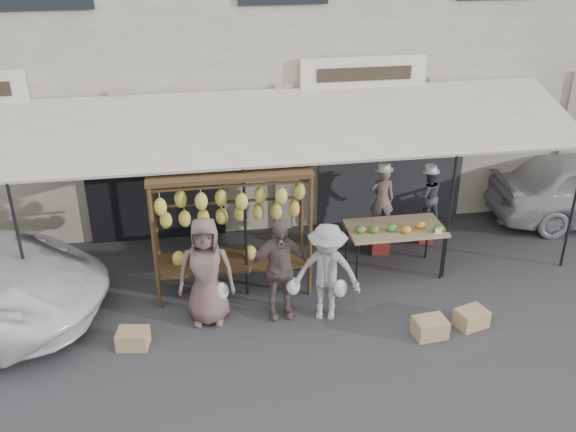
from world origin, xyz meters
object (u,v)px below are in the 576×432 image
banana_rack (231,208)px  crate_far (133,339)px  customer_right (327,273)px  produce_table (396,230)px  customer_mid (279,269)px  crate_near_b (471,318)px  vendor_left (382,199)px  customer_left (206,272)px  crate_near_a (430,327)px  vendor_right (428,196)px

banana_rack → crate_far: size_ratio=5.63×
customer_right → produce_table: bearing=54.7°
customer_mid → crate_near_b: bearing=-18.3°
banana_rack → customer_mid: banana_rack is taller
produce_table → vendor_left: bearing=92.6°
banana_rack → vendor_left: banana_rack is taller
customer_mid → crate_near_b: size_ratio=3.63×
produce_table → customer_left: (-3.35, -0.92, 0.03)m
produce_table → crate_near_a: bearing=-90.4°
customer_right → crate_near_a: size_ratio=3.39×
customer_left → customer_mid: size_ratio=1.05×
vendor_right → customer_mid: (-3.19, -2.03, -0.10)m
banana_rack → vendor_right: banana_rack is taller
customer_right → crate_near_a: customer_right is taller
banana_rack → crate_near_b: size_ratio=5.50×
produce_table → vendor_right: vendor_right is taller
produce_table → customer_left: size_ratio=0.95×
customer_left → customer_right: (1.86, -0.23, -0.07)m
customer_mid → vendor_right: bearing=29.2°
customer_mid → crate_far: customer_mid is taller
crate_near_b → vendor_left: bearing=106.5°
banana_rack → vendor_right: size_ratio=2.33×
vendor_left → vendor_right: (1.01, 0.27, -0.14)m
vendor_left → crate_near_a: size_ratio=2.56×
vendor_left → customer_mid: bearing=45.5°
banana_rack → customer_mid: size_ratio=1.52×
customer_left → customer_right: bearing=-0.5°
produce_table → crate_near_b: size_ratio=3.60×
crate_near_b → banana_rack: bearing=155.3°
crate_near_b → crate_far: 5.24m
customer_mid → vendor_left: bearing=35.5°
vendor_right → customer_left: bearing=24.7°
vendor_left → customer_mid: size_ratio=0.73×
crate_near_b → crate_far: crate_near_b is taller
banana_rack → customer_right: 1.88m
customer_mid → customer_left: bearing=174.5°
produce_table → customer_left: customer_left is taller
customer_left → crate_near_a: customer_left is taller
vendor_left → customer_left: customer_left is taller
banana_rack → vendor_left: (2.84, 0.89, -0.47)m
produce_table → crate_near_b: 2.03m
vendor_right → crate_near_a: size_ratio=2.27×
crate_near_b → produce_table: bearing=112.3°
vendor_left → crate_far: size_ratio=2.72×
banana_rack → crate_far: (-1.64, -1.32, -1.43)m
produce_table → vendor_right: bearing=47.5°
banana_rack → customer_right: size_ratio=1.57×
customer_left → crate_near_a: size_ratio=3.67×
vendor_left → vendor_right: 1.05m
crate_far → produce_table: bearing=17.5°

